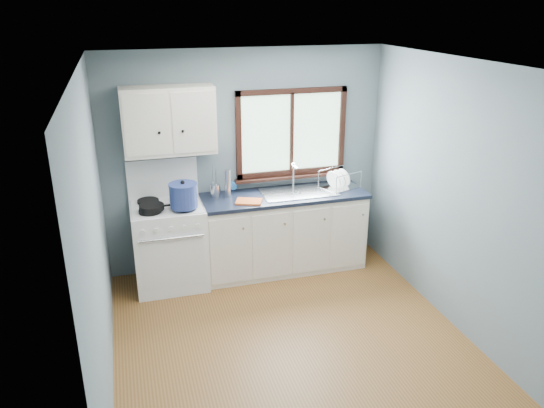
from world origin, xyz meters
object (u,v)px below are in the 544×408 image
object	(u,v)px
sink	(298,198)
utensil_crock	(215,190)
gas_range	(169,243)
dish_rack	(339,183)
skillet	(152,207)
thermos	(228,183)
base_cabinets	(283,235)
stockpot	(183,195)

from	to	relation	value
sink	utensil_crock	bearing A→B (deg)	172.02
gas_range	dish_rack	distance (m)	2.05
skillet	thermos	distance (m)	0.89
dish_rack	base_cabinets	bearing A→B (deg)	161.97
base_cabinets	stockpot	distance (m)	1.34
gas_range	base_cabinets	size ratio (longest dim) A/B	0.74
dish_rack	stockpot	bearing A→B (deg)	165.96
base_cabinets	skillet	size ratio (longest dim) A/B	4.78
gas_range	stockpot	bearing A→B (deg)	-46.25
skillet	utensil_crock	xyz separation A→B (m)	(0.71, 0.30, 0.01)
gas_range	skillet	world-z (taller)	gas_range
base_cabinets	thermos	world-z (taller)	thermos
thermos	skillet	bearing A→B (deg)	-162.88
stockpot	skillet	bearing A→B (deg)	176.58
sink	gas_range	bearing A→B (deg)	-179.29
base_cabinets	utensil_crock	size ratio (longest dim) A/B	5.16
sink	skillet	xyz separation A→B (m)	(-1.64, -0.17, 0.13)
gas_range	stockpot	world-z (taller)	gas_range
gas_range	thermos	xyz separation A→B (m)	(0.69, 0.11, 0.58)
sink	thermos	xyz separation A→B (m)	(-0.80, 0.09, 0.22)
sink	thermos	distance (m)	0.83
gas_range	sink	bearing A→B (deg)	0.71
base_cabinets	skillet	world-z (taller)	skillet
utensil_crock	dish_rack	size ratio (longest dim) A/B	0.71
stockpot	gas_range	bearing A→B (deg)	133.75
sink	utensil_crock	size ratio (longest dim) A/B	2.34
gas_range	dish_rack	bearing A→B (deg)	1.66
base_cabinets	thermos	distance (m)	0.91
base_cabinets	stockpot	size ratio (longest dim) A/B	5.13
skillet	thermos	xyz separation A→B (m)	(0.84, 0.26, 0.09)
gas_range	skillet	size ratio (longest dim) A/B	3.51
base_cabinets	utensil_crock	bearing A→B (deg)	170.17
thermos	dish_rack	world-z (taller)	thermos
skillet	utensil_crock	size ratio (longest dim) A/B	1.08
base_cabinets	stockpot	world-z (taller)	stockpot
gas_range	dish_rack	xyz separation A→B (m)	(1.99, 0.06, 0.48)
gas_range	base_cabinets	world-z (taller)	gas_range
base_cabinets	utensil_crock	world-z (taller)	utensil_crock
base_cabinets	stockpot	bearing A→B (deg)	-170.39
base_cabinets	sink	xyz separation A→B (m)	(0.18, -0.00, 0.45)
sink	utensil_crock	xyz separation A→B (m)	(-0.93, 0.13, 0.13)
base_cabinets	thermos	xyz separation A→B (m)	(-0.62, 0.09, 0.67)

